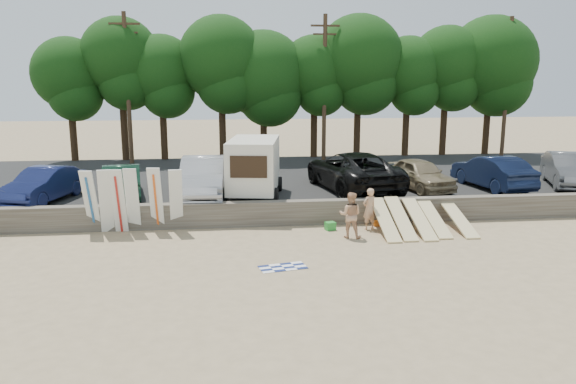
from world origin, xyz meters
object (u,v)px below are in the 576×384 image
car_6 (569,170)px  beachgoer_a (369,209)px  car_1 (122,181)px  car_2 (203,177)px  car_5 (492,172)px  cooler (330,226)px  car_4 (420,174)px  beachgoer_b (350,215)px  box_trailer (254,165)px  car_3 (353,171)px  car_0 (44,185)px

car_6 → beachgoer_a: car_6 is taller
car_1 → car_2: (3.58, -0.38, 0.14)m
car_5 → cooler: 9.58m
car_4 → beachgoer_b: 6.94m
box_trailer → cooler: 4.85m
car_6 → cooler: 13.23m
beachgoer_a → car_4: bearing=-153.6°
car_2 → beachgoer_a: (6.62, -3.63, -0.75)m
car_3 → car_6: (10.60, -0.48, -0.08)m
car_1 → cooler: size_ratio=11.84×
car_0 → box_trailer: bearing=15.9°
car_1 → car_3: car_3 is taller
box_trailer → car_1: 5.90m
car_5 → car_6: car_6 is taller
car_6 → cooler: (-12.52, -4.04, -1.35)m
car_0 → car_2: car_2 is taller
car_3 → car_6: car_3 is taller
beachgoer_a → car_3: bearing=-118.2°
car_6 → car_1: bearing=-159.4°
beachgoer_a → cooler: (-1.55, 0.05, -0.67)m
car_3 → beachgoer_a: (-0.37, -4.58, -0.76)m
car_5 → car_4: bearing=-10.6°
car_1 → car_6: bearing=171.1°
car_0 → car_6: size_ratio=0.90×
car_2 → car_3: car_3 is taller
car_3 → car_6: bearing=167.6°
box_trailer → car_5: box_trailer is taller
box_trailer → car_2: 2.32m
box_trailer → beachgoer_a: (4.37, -3.46, -1.31)m
car_4 → beachgoer_b: car_4 is taller
car_2 → car_3: bearing=9.2°
car_2 → cooler: car_2 is taller
beachgoer_b → cooler: bearing=-44.4°
car_0 → car_6: 24.36m
cooler → car_0: bearing=146.5°
beachgoer_a → box_trailer: bearing=-61.9°
car_4 → car_0: bearing=170.4°
car_1 → car_5: size_ratio=0.94×
beachgoer_a → beachgoer_b: beachgoer_b is taller
car_5 → cooler: car_5 is taller
car_4 → car_1: bearing=168.8°
car_0 → car_5: car_5 is taller
car_5 → cooler: (-8.61, -3.98, -1.33)m
car_0 → beachgoer_b: bearing=-4.1°
car_2 → car_5: (13.68, 0.41, -0.09)m
cooler → car_6: bearing=0.7°
car_6 → box_trailer: bearing=-157.2°
car_3 → car_4: car_3 is taller
car_1 → car_0: bearing=0.0°
car_4 → car_6: size_ratio=0.87×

